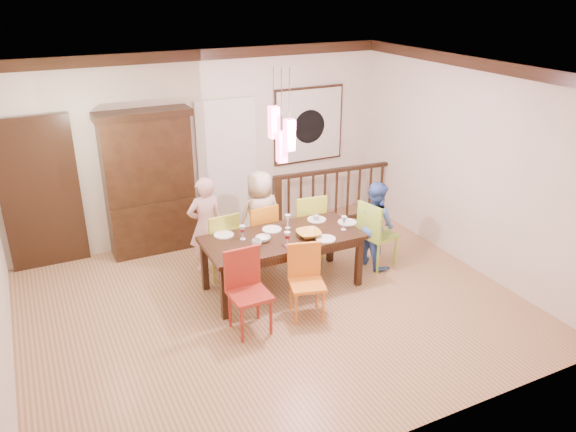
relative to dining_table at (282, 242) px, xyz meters
name	(u,v)px	position (x,y,z in m)	size (l,w,h in m)	color
floor	(273,306)	(-0.32, -0.38, -0.66)	(6.00, 6.00, 0.00)	#956848
ceiling	(270,73)	(-0.32, -0.38, 2.24)	(6.00, 6.00, 0.00)	white
wall_back	(204,147)	(-0.32, 2.12, 0.79)	(6.00, 6.00, 0.00)	beige
wall_right	(468,165)	(2.68, -0.38, 0.79)	(5.00, 5.00, 0.00)	beige
crown_molding	(270,81)	(-0.32, -0.38, 2.16)	(6.00, 5.00, 0.16)	black
panel_door	(41,196)	(-2.72, 2.07, 0.39)	(1.04, 0.07, 2.24)	black
white_doorway	(227,169)	(0.03, 2.08, 0.39)	(0.97, 0.05, 2.22)	silver
painting	(309,125)	(1.48, 2.08, 0.94)	(1.25, 0.06, 1.25)	black
pendant_cluster	(282,134)	(0.00, 0.00, 1.44)	(0.27, 0.21, 1.14)	#ED477D
dining_table	(282,242)	(0.00, 0.00, 0.00)	(2.07, 0.96, 0.75)	black
chair_far_left	(219,239)	(-0.63, 0.70, -0.12)	(0.46, 0.46, 0.96)	#AEBF37
chair_far_mid	(258,230)	(-0.02, 0.75, -0.12)	(0.46, 0.46, 0.95)	orange
chair_far_right	(306,220)	(0.71, 0.68, -0.09)	(0.50, 0.50, 1.00)	#B7C832
chair_near_left	(249,288)	(-0.77, -0.75, -0.10)	(0.46, 0.46, 0.99)	maroon
chair_near_mid	(307,279)	(-0.04, -0.77, -0.14)	(0.50, 0.50, 0.91)	orange
chair_end_right	(379,229)	(1.50, -0.03, -0.10)	(0.53, 0.53, 0.99)	#9BCB3F
china_hutch	(149,182)	(-1.25, 1.92, 0.41)	(1.35, 0.46, 2.14)	black
balustrade	(336,195)	(1.75, 1.57, -0.16)	(2.24, 0.26, 0.96)	black
person_far_left	(206,225)	(-0.74, 0.91, 0.03)	(0.51, 0.33, 1.39)	#FCC0C7
person_far_mid	(260,216)	(0.07, 0.87, 0.02)	(0.67, 0.43, 1.37)	#C3B493
person_end_right	(375,224)	(1.47, 0.01, -0.03)	(0.61, 0.48, 1.26)	#456FC3
serving_bowl	(309,234)	(0.31, -0.16, 0.12)	(0.31, 0.31, 0.08)	gold
small_bowl	(263,239)	(-0.28, -0.02, 0.12)	(0.20, 0.20, 0.06)	white
cup_left	(257,243)	(-0.42, -0.14, 0.13)	(0.12, 0.12, 0.10)	silver
cup_right	(316,219)	(0.63, 0.23, 0.13)	(0.09, 0.09, 0.09)	silver
plate_far_left	(224,235)	(-0.67, 0.36, 0.09)	(0.26, 0.26, 0.01)	white
plate_far_mid	(272,229)	(-0.04, 0.24, 0.09)	(0.26, 0.26, 0.01)	white
plate_far_right	(317,220)	(0.66, 0.27, 0.09)	(0.26, 0.26, 0.01)	white
plate_near_left	(242,255)	(-0.67, -0.28, 0.09)	(0.26, 0.26, 0.01)	white
plate_near_mid	(326,239)	(0.46, -0.33, 0.09)	(0.26, 0.26, 0.01)	white
plate_end_right	(347,222)	(0.99, 0.01, 0.09)	(0.26, 0.26, 0.01)	white
wine_glass_a	(242,232)	(-0.49, 0.14, 0.18)	(0.08, 0.08, 0.19)	#590C19
wine_glass_b	(288,221)	(0.18, 0.21, 0.18)	(0.08, 0.08, 0.19)	silver
wine_glass_c	(287,239)	(-0.06, -0.28, 0.18)	(0.08, 0.08, 0.19)	#590C19
wine_glass_d	(344,223)	(0.83, -0.17, 0.18)	(0.08, 0.08, 0.19)	silver
napkin	(294,246)	(0.00, -0.34, 0.09)	(0.18, 0.14, 0.01)	#D83359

